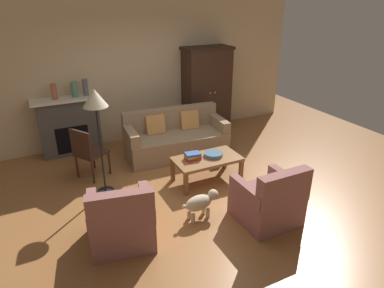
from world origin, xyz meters
TOP-DOWN VIEW (x-y plane):
  - ground_plane at (0.00, 0.00)m, footprint 9.60×9.60m
  - back_wall at (0.00, 2.55)m, footprint 7.20×0.10m
  - fireplace at (-1.55, 2.30)m, footprint 1.26×0.48m
  - armoire at (1.40, 2.22)m, footprint 1.06×0.57m
  - couch at (0.25, 1.35)m, footprint 1.97×0.99m
  - coffee_table at (0.30, 0.15)m, footprint 1.10×0.60m
  - fruit_bowl at (0.42, 0.17)m, footprint 0.31×0.31m
  - book_stack at (0.06, 0.21)m, footprint 0.26×0.20m
  - mantel_vase_terracotta at (-1.73, 2.28)m, footprint 0.10×0.10m
  - mantel_vase_jade at (-1.37, 2.28)m, footprint 0.13×0.13m
  - mantel_vase_slate at (-1.17, 2.28)m, footprint 0.10×0.10m
  - armchair_near_left at (-1.40, -0.76)m, footprint 0.90×0.90m
  - armchair_near_right at (0.51, -1.21)m, footprint 0.78×0.77m
  - side_chair_wooden at (-1.45, 1.11)m, footprint 0.61×0.61m
  - floor_lamp at (-1.32, 0.54)m, footprint 0.36×0.36m
  - dog at (-0.28, -0.73)m, footprint 0.57×0.23m

SIDE VIEW (x-z plane):
  - ground_plane at x=0.00m, z-range 0.00..0.00m
  - dog at x=-0.28m, z-range 0.05..0.44m
  - armchair_near_left at x=-1.40m, z-range -0.12..0.76m
  - armchair_near_right at x=0.51m, z-range -0.12..0.76m
  - couch at x=0.25m, z-range -0.11..0.75m
  - coffee_table at x=0.30m, z-range 0.16..0.58m
  - fruit_bowl at x=0.42m, z-range 0.42..0.48m
  - book_stack at x=0.06m, z-range 0.42..0.53m
  - side_chair_wooden at x=-1.45m, z-range 0.06..0.96m
  - fireplace at x=-1.55m, z-range 0.01..1.13m
  - armoire at x=1.40m, z-range 0.00..1.87m
  - mantel_vase_jade at x=-1.37m, z-range 1.12..1.40m
  - mantel_vase_terracotta at x=-1.73m, z-range 1.12..1.40m
  - mantel_vase_slate at x=-1.17m, z-range 1.12..1.44m
  - back_wall at x=0.00m, z-range 0.00..2.80m
  - floor_lamp at x=-1.32m, z-range 0.61..2.29m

